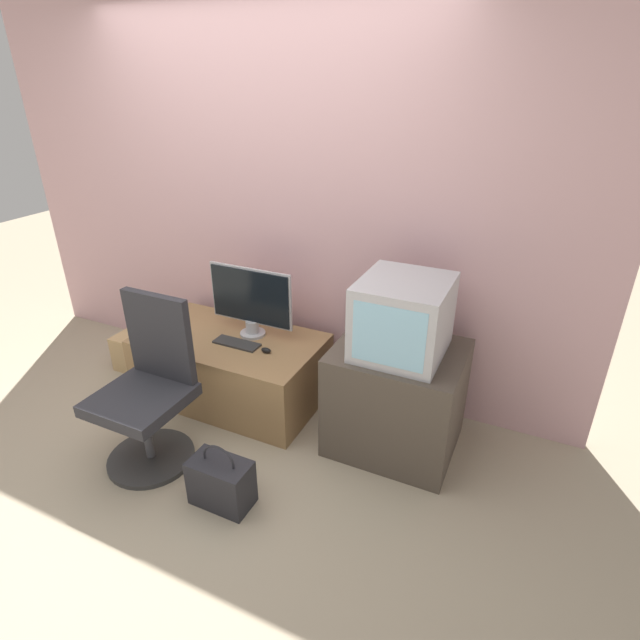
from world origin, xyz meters
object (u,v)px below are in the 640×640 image
at_px(crt_tv, 403,317).
at_px(cardboard_box_lower, 136,352).
at_px(main_monitor, 251,301).
at_px(office_chair, 149,393).
at_px(mouse, 266,350).
at_px(handbag, 221,482).
at_px(book, 123,386).
at_px(keyboard, 237,343).

height_order(crt_tv, cardboard_box_lower, crt_tv).
bearing_deg(cardboard_box_lower, main_monitor, 6.28).
distance_m(crt_tv, office_chair, 1.50).
relative_size(crt_tv, cardboard_box_lower, 1.76).
bearing_deg(main_monitor, mouse, -40.00).
distance_m(main_monitor, office_chair, 0.89).
bearing_deg(crt_tv, handbag, -129.03).
distance_m(mouse, book, 1.24).
distance_m(crt_tv, book, 2.19).
xyz_separation_m(cardboard_box_lower, handbag, (1.41, -0.86, 0.00)).
xyz_separation_m(cardboard_box_lower, book, (0.10, -0.27, -0.13)).
relative_size(main_monitor, office_chair, 0.61).
distance_m(main_monitor, mouse, 0.36).
distance_m(main_monitor, handbag, 1.20).
xyz_separation_m(main_monitor, crt_tv, (1.07, -0.13, 0.16)).
distance_m(crt_tv, handbag, 1.31).
bearing_deg(main_monitor, keyboard, -98.16).
bearing_deg(keyboard, office_chair, -104.21).
xyz_separation_m(mouse, handbag, (0.18, -0.79, -0.35)).
xyz_separation_m(keyboard, office_chair, (-0.17, -0.65, -0.04)).
bearing_deg(crt_tv, main_monitor, 173.16).
distance_m(keyboard, book, 1.03).
distance_m(mouse, crt_tv, 0.95).
bearing_deg(office_chair, mouse, 58.00).
xyz_separation_m(crt_tv, office_chair, (-1.26, -0.69, -0.45)).
height_order(main_monitor, book, main_monitor).
xyz_separation_m(keyboard, mouse, (0.23, -0.01, 0.01)).
relative_size(mouse, book, 0.41).
bearing_deg(mouse, crt_tv, 3.19).
distance_m(cardboard_box_lower, book, 0.31).
height_order(office_chair, cardboard_box_lower, office_chair).
xyz_separation_m(main_monitor, mouse, (0.21, -0.18, -0.24)).
xyz_separation_m(keyboard, handbag, (0.41, -0.81, -0.34)).
xyz_separation_m(mouse, crt_tv, (0.86, 0.05, 0.39)).
distance_m(handbag, book, 1.44).
relative_size(mouse, cardboard_box_lower, 0.24).
bearing_deg(main_monitor, office_chair, -103.02).
height_order(keyboard, book, keyboard).
bearing_deg(keyboard, book, -166.52).
xyz_separation_m(keyboard, cardboard_box_lower, (-0.99, 0.05, -0.34)).
xyz_separation_m(office_chair, handbag, (0.58, -0.15, -0.30)).
relative_size(main_monitor, handbag, 1.61).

